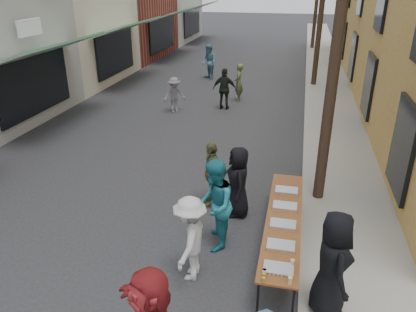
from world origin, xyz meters
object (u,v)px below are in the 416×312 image
at_px(serving_table, 284,220).
at_px(catering_tray_sausage, 278,269).
at_px(guest_front_c, 215,205).
at_px(server, 332,265).
at_px(guest_front_a, 238,182).
at_px(utility_pole_near, 341,14).

height_order(serving_table, catering_tray_sausage, catering_tray_sausage).
relative_size(guest_front_c, server, 1.04).
bearing_deg(guest_front_c, guest_front_a, 159.70).
bearing_deg(serving_table, catering_tray_sausage, -90.00).
height_order(guest_front_a, guest_front_c, guest_front_c).
xyz_separation_m(catering_tray_sausage, server, (0.83, -0.00, 0.25)).
bearing_deg(catering_tray_sausage, guest_front_c, 133.55).
relative_size(serving_table, catering_tray_sausage, 8.00).
height_order(guest_front_a, server, server).
distance_m(utility_pole_near, catering_tray_sausage, 5.46).
bearing_deg(serving_table, server, -63.25).
height_order(guest_front_c, server, server).
bearing_deg(server, serving_table, 12.55).
relative_size(utility_pole_near, serving_table, 2.25).
distance_m(guest_front_c, server, 2.67).
height_order(utility_pole_near, serving_table, utility_pole_near).
distance_m(utility_pole_near, guest_front_c, 4.82).
bearing_deg(utility_pole_near, catering_tray_sausage, -101.27).
relative_size(catering_tray_sausage, guest_front_a, 0.29).
xyz_separation_m(utility_pole_near, server, (0.05, -3.93, -3.46)).
relative_size(serving_table, guest_front_c, 2.04).
relative_size(utility_pole_near, server, 4.79).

